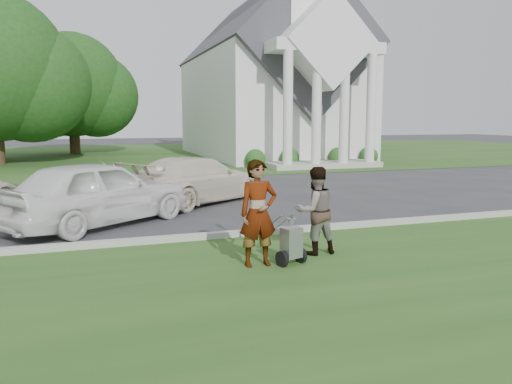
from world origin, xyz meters
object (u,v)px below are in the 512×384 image
person_left (258,214)px  parking_meter_near (253,204)px  church (269,70)px  striping_cart (291,243)px  car_c (196,180)px  person_right (315,211)px  tree_back (72,90)px  car_b (98,192)px

person_left → parking_meter_near: 1.50m
church → striping_cart: 26.97m
striping_cart → car_c: bearing=74.1°
person_right → person_left: bearing=13.3°
tree_back → parking_meter_near: tree_back is taller
parking_meter_near → car_b: (-3.01, 3.08, -0.05)m
person_right → car_b: size_ratio=0.35×
person_left → car_c: 7.09m
parking_meter_near → person_left: bearing=-104.4°
striping_cart → person_left: person_left is taller
parking_meter_near → car_b: size_ratio=0.29×
church → car_b: (-11.90, -20.25, -5.11)m
person_left → church: bearing=68.7°
church → striping_cart: church is taller
striping_cart → car_c: car_c is taller
church → tree_back: size_ratio=2.51×
church → tree_back: 14.77m
church → parking_meter_near: church is taller
person_right → car_c: person_right is taller
church → car_c: 20.49m
striping_cart → person_right: 1.01m
striping_cart → parking_meter_near: bearing=79.7°
parking_meter_near → car_c: bearing=90.1°
church → person_right: bearing=-108.1°
person_right → church: bearing=-111.9°
car_b → car_c: car_b is taller
church → car_b: size_ratio=4.97×
person_left → car_c: person_left is taller
tree_back → car_b: size_ratio=1.98×
person_right → car_b: bearing=-50.2°
parking_meter_near → car_c: 5.63m
car_b → person_left: bearing=174.6°
person_right → parking_meter_near: person_right is taller
tree_back → car_c: (4.11, -24.58, -3.99)m
church → parking_meter_near: 25.48m
striping_cart → person_right: bearing=19.0°
tree_back → car_b: tree_back is taller
parking_meter_near → car_b: car_b is taller
car_b → car_c: 3.93m
car_b → person_right: bearing=-172.0°
tree_back → church: bearing=-27.8°
car_b → car_c: bearing=-85.3°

